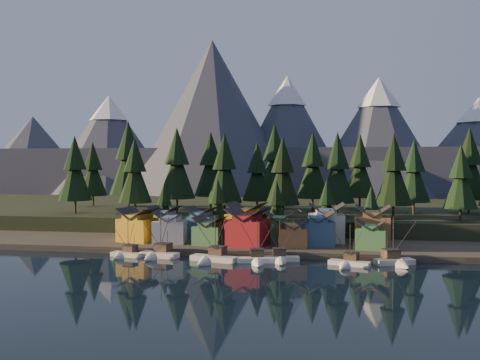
% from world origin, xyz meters
% --- Properties ---
extents(ground, '(500.00, 500.00, 0.00)m').
position_xyz_m(ground, '(0.00, 0.00, 0.00)').
color(ground, black).
rests_on(ground, ground).
extents(shore_strip, '(400.00, 50.00, 1.50)m').
position_xyz_m(shore_strip, '(0.00, 40.00, 0.75)').
color(shore_strip, '#393429').
rests_on(shore_strip, ground).
extents(hillside, '(420.00, 100.00, 6.00)m').
position_xyz_m(hillside, '(0.00, 90.00, 3.00)').
color(hillside, black).
rests_on(hillside, ground).
extents(dock, '(80.00, 4.00, 1.00)m').
position_xyz_m(dock, '(0.00, 16.50, 0.50)').
color(dock, '#473E33').
rests_on(dock, ground).
extents(mountain_ridge, '(560.00, 190.00, 90.00)m').
position_xyz_m(mountain_ridge, '(-4.20, 213.59, 26.06)').
color(mountain_ridge, '#4B4F60').
rests_on(mountain_ridge, ground).
extents(boat_0, '(8.46, 8.92, 9.87)m').
position_xyz_m(boat_0, '(-28.35, 10.39, 1.92)').
color(boat_0, beige).
rests_on(boat_0, ground).
extents(boat_1, '(10.00, 10.58, 11.86)m').
position_xyz_m(boat_1, '(-20.32, 10.57, 2.33)').
color(boat_1, beige).
rests_on(boat_1, ground).
extents(boat_2, '(11.67, 12.23, 11.81)m').
position_xyz_m(boat_2, '(-6.55, 7.67, 2.13)').
color(boat_2, beige).
rests_on(boat_2, ground).
extents(boat_3, '(9.82, 10.42, 10.59)m').
position_xyz_m(boat_3, '(3.96, 8.17, 1.97)').
color(boat_3, white).
rests_on(boat_3, ground).
extents(boat_4, '(9.42, 10.01, 10.13)m').
position_xyz_m(boat_4, '(8.80, 10.76, 1.88)').
color(boat_4, silver).
rests_on(boat_4, ground).
extents(boat_5, '(9.62, 9.99, 9.98)m').
position_xyz_m(boat_5, '(23.90, 7.93, 1.82)').
color(boat_5, silver).
rests_on(boat_5, ground).
extents(boat_6, '(9.48, 10.11, 11.78)m').
position_xyz_m(boat_6, '(34.46, 11.05, 2.38)').
color(boat_6, beige).
rests_on(boat_6, ground).
extents(house_front_0, '(10.66, 10.31, 8.86)m').
position_xyz_m(house_front_0, '(-30.76, 25.68, 6.16)').
color(house_front_0, gold).
rests_on(house_front_0, shore_strip).
extents(house_front_1, '(8.94, 8.66, 8.38)m').
position_xyz_m(house_front_1, '(-21.43, 24.18, 5.90)').
color(house_front_1, silver).
rests_on(house_front_1, shore_strip).
extents(house_front_2, '(8.42, 8.47, 7.11)m').
position_xyz_m(house_front_2, '(-10.52, 23.36, 5.24)').
color(house_front_2, '#3B6D3E').
rests_on(house_front_2, shore_strip).
extents(house_front_3, '(11.02, 10.68, 9.55)m').
position_xyz_m(house_front_3, '(-0.63, 22.78, 6.52)').
color(house_front_3, maroon).
rests_on(house_front_3, shore_strip).
extents(house_front_4, '(8.17, 8.58, 6.90)m').
position_xyz_m(house_front_4, '(10.51, 22.95, 5.13)').
color(house_front_4, '#935E34').
rests_on(house_front_4, shore_strip).
extents(house_front_5, '(9.60, 8.97, 8.84)m').
position_xyz_m(house_front_5, '(16.57, 26.50, 6.14)').
color(house_front_5, '#314F75').
rests_on(house_front_5, shore_strip).
extents(house_front_6, '(7.89, 7.54, 7.11)m').
position_xyz_m(house_front_6, '(29.79, 23.16, 5.24)').
color(house_front_6, '#488549').
rests_on(house_front_6, shore_strip).
extents(house_back_0, '(8.48, 8.18, 8.71)m').
position_xyz_m(house_back_0, '(-26.07, 34.26, 6.07)').
color(house_back_0, beige).
rests_on(house_back_0, shore_strip).
extents(house_back_1, '(8.80, 8.88, 8.64)m').
position_xyz_m(house_back_1, '(-15.51, 34.26, 6.04)').
color(house_back_1, '#3E6592').
rests_on(house_back_1, shore_strip).
extents(house_back_2, '(11.12, 10.50, 10.18)m').
position_xyz_m(house_back_2, '(-2.42, 32.12, 6.85)').
color(house_back_2, orange).
rests_on(house_back_2, shore_strip).
extents(house_back_3, '(8.06, 7.19, 8.13)m').
position_xyz_m(house_back_3, '(6.65, 30.74, 5.77)').
color(house_back_3, '#468246').
rests_on(house_back_3, shore_strip).
extents(house_back_4, '(9.88, 9.53, 10.24)m').
position_xyz_m(house_back_4, '(18.90, 33.22, 6.88)').
color(house_back_4, silver).
rests_on(house_back_4, shore_strip).
extents(house_back_5, '(9.36, 9.47, 9.92)m').
position_xyz_m(house_back_5, '(30.77, 31.80, 6.71)').
color(house_back_5, '#9D6C37').
rests_on(house_back_5, shore_strip).
extents(tree_hill_0, '(10.85, 10.85, 25.27)m').
position_xyz_m(tree_hill_0, '(-62.00, 52.00, 19.81)').
color(tree_hill_0, '#332319').
rests_on(tree_hill_0, hillside).
extents(tree_hill_1, '(13.35, 13.35, 31.10)m').
position_xyz_m(tree_hill_1, '(-50.00, 68.00, 23.00)').
color(tree_hill_1, '#332319').
rests_on(tree_hill_1, hillside).
extents(tree_hill_2, '(10.44, 10.44, 24.33)m').
position_xyz_m(tree_hill_2, '(-40.00, 48.00, 19.30)').
color(tree_hill_2, '#332319').
rests_on(tree_hill_2, hillside).
extents(tree_hill_3, '(12.06, 12.06, 28.09)m').
position_xyz_m(tree_hill_3, '(-30.00, 60.00, 21.36)').
color(tree_hill_3, '#332319').
rests_on(tree_hill_3, hillside).
extents(tree_hill_4, '(11.83, 11.83, 27.56)m').
position_xyz_m(tree_hill_4, '(-22.00, 75.00, 21.07)').
color(tree_hill_4, '#332319').
rests_on(tree_hill_4, hillside).
extents(tree_hill_5, '(11.01, 11.01, 25.65)m').
position_xyz_m(tree_hill_5, '(-12.00, 50.00, 20.02)').
color(tree_hill_5, '#332319').
rests_on(tree_hill_5, hillside).
extents(tree_hill_6, '(9.98, 9.98, 23.26)m').
position_xyz_m(tree_hill_6, '(-4.00, 65.00, 18.71)').
color(tree_hill_6, '#332319').
rests_on(tree_hill_6, hillside).
extents(tree_hill_7, '(10.41, 10.41, 24.25)m').
position_xyz_m(tree_hill_7, '(6.00, 48.00, 19.25)').
color(tree_hill_7, '#332319').
rests_on(tree_hill_7, hillside).
extents(tree_hill_8, '(11.55, 11.55, 26.90)m').
position_xyz_m(tree_hill_8, '(14.00, 72.00, 20.71)').
color(tree_hill_8, '#332319').
rests_on(tree_hill_8, hillside).
extents(tree_hill_9, '(11.12, 11.12, 25.90)m').
position_xyz_m(tree_hill_9, '(22.00, 55.00, 20.16)').
color(tree_hill_9, '#332319').
rests_on(tree_hill_9, hillside).
extents(tree_hill_10, '(11.36, 11.36, 26.46)m').
position_xyz_m(tree_hill_10, '(30.00, 80.00, 20.47)').
color(tree_hill_10, '#332319').
rests_on(tree_hill_10, hillside).
extents(tree_hill_11, '(10.86, 10.86, 25.29)m').
position_xyz_m(tree_hill_11, '(38.00, 50.00, 19.83)').
color(tree_hill_11, '#332319').
rests_on(tree_hill_11, hillside).
extents(tree_hill_12, '(10.35, 10.35, 24.11)m').
position_xyz_m(tree_hill_12, '(46.00, 66.00, 19.18)').
color(tree_hill_12, '#332319').
rests_on(tree_hill_12, hillside).
extents(tree_hill_13, '(9.35, 9.35, 21.79)m').
position_xyz_m(tree_hill_13, '(56.00, 48.00, 17.91)').
color(tree_hill_13, '#332319').
rests_on(tree_hill_13, hillside).
extents(tree_hill_14, '(12.00, 12.00, 27.95)m').
position_xyz_m(tree_hill_14, '(64.00, 72.00, 21.28)').
color(tree_hill_14, '#332319').
rests_on(tree_hill_14, hillside).
extents(tree_hill_15, '(13.13, 13.13, 30.58)m').
position_xyz_m(tree_hill_15, '(0.00, 82.00, 22.72)').
color(tree_hill_15, '#332319').
rests_on(tree_hill_15, hillside).
extents(tree_hill_16, '(10.42, 10.42, 24.27)m').
position_xyz_m(tree_hill_16, '(-68.00, 78.00, 19.27)').
color(tree_hill_16, '#332319').
rests_on(tree_hill_16, hillside).
extents(tree_shore_0, '(6.48, 6.48, 15.10)m').
position_xyz_m(tree_shore_0, '(-28.00, 40.00, 9.74)').
color(tree_shore_0, '#332319').
rests_on(tree_shore_0, shore_strip).
extents(tree_shore_1, '(7.10, 7.10, 16.54)m').
position_xyz_m(tree_shore_1, '(-12.00, 40.00, 10.53)').
color(tree_shore_1, '#332319').
rests_on(tree_shore_1, shore_strip).
extents(tree_shore_2, '(6.92, 6.92, 16.12)m').
position_xyz_m(tree_shore_2, '(5.00, 40.00, 10.30)').
color(tree_shore_2, '#332319').
rests_on(tree_shore_2, shore_strip).
extents(tree_shore_3, '(7.13, 7.13, 16.62)m').
position_xyz_m(tree_shore_3, '(19.00, 40.00, 10.58)').
color(tree_shore_3, '#332319').
rests_on(tree_shore_3, shore_strip).
extents(tree_shore_4, '(6.33, 6.33, 14.74)m').
position_xyz_m(tree_shore_4, '(31.00, 40.00, 9.54)').
color(tree_shore_4, '#332319').
rests_on(tree_shore_4, shore_strip).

